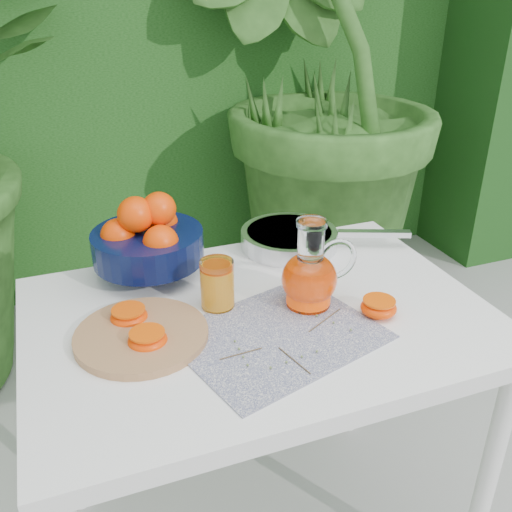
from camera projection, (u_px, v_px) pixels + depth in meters
name	position (u px, v px, depth m)	size (l,w,h in m)	color
hedge_backdrop	(123.00, 21.00, 2.76)	(8.00, 1.65, 2.50)	#173F12
potted_plant_right	(308.00, 77.00, 2.38)	(2.04, 2.04, 2.04)	#29501B
white_table	(259.00, 343.00, 1.29)	(1.00, 0.70, 0.75)	white
placemat	(277.00, 335.00, 1.17)	(0.40, 0.31, 0.00)	#0C1447
cutting_board	(142.00, 335.00, 1.16)	(0.27, 0.27, 0.02)	#A56C4A
fruit_bowl	(147.00, 239.00, 1.36)	(0.34, 0.34, 0.21)	black
juice_pitcher	(310.00, 276.00, 1.25)	(0.18, 0.13, 0.20)	white
juice_tumbler	(217.00, 285.00, 1.25)	(0.09, 0.09, 0.11)	white
saute_pan	(291.00, 238.00, 1.53)	(0.47, 0.34, 0.05)	silver
orange_halves	(221.00, 321.00, 1.19)	(0.59, 0.23, 0.04)	#FF4A02
thyme_sprigs	(290.00, 342.00, 1.14)	(0.30, 0.21, 0.01)	brown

